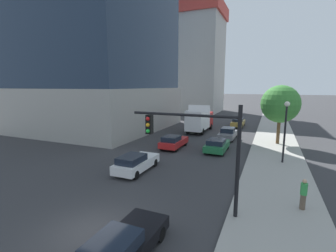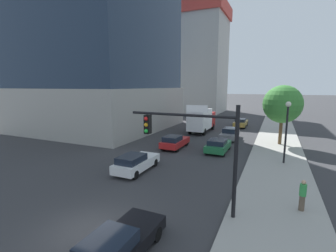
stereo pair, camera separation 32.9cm
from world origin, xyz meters
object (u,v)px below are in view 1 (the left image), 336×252
object	(u,v)px
car_red	(173,142)
car_white	(136,163)
car_black	(121,247)
car_gray	(228,134)
construction_building	(190,55)
box_truck	(199,119)
traffic_light_pole	(195,138)
street_lamp	(286,122)
pedestrian_green_shirt	(303,194)
street_tree	(280,104)
car_gold	(238,123)
car_green	(217,145)

from	to	relation	value
car_red	car_white	bearing A→B (deg)	-90.00
car_black	car_gray	bearing A→B (deg)	90.00
construction_building	box_truck	distance (m)	31.78
traffic_light_pole	car_white	world-z (taller)	traffic_light_pole
street_lamp	car_black	bearing A→B (deg)	-111.41
street_lamp	pedestrian_green_shirt	bearing A→B (deg)	-85.42
street_lamp	street_tree	size ratio (longest dim) A/B	0.79
car_gold	car_gray	distance (m)	10.01
street_lamp	car_gray	distance (m)	10.56
street_lamp	car_gray	xyz separation A→B (m)	(-6.02, 8.18, -2.93)
construction_building	traffic_light_pole	bearing A→B (deg)	-71.42
car_gold	street_lamp	bearing A→B (deg)	-71.69
box_truck	traffic_light_pole	bearing A→B (deg)	-74.71
car_black	car_red	world-z (taller)	car_red
box_truck	pedestrian_green_shirt	size ratio (longest dim) A/B	4.15
street_tree	car_black	distance (m)	23.67
car_green	construction_building	bearing A→B (deg)	112.32
box_truck	car_gold	bearing A→B (deg)	56.43
car_red	pedestrian_green_shirt	xyz separation A→B (m)	(11.28, -9.58, 0.27)
car_green	car_gray	xyz separation A→B (m)	(0.00, 6.51, 0.00)
traffic_light_pole	pedestrian_green_shirt	world-z (taller)	traffic_light_pole
car_gold	pedestrian_green_shirt	size ratio (longest dim) A/B	2.84
car_black	car_gold	bearing A→B (deg)	90.00
construction_building	street_lamp	distance (m)	45.21
street_tree	car_green	xyz separation A→B (m)	(-5.74, -5.60, -3.95)
car_green	car_red	xyz separation A→B (m)	(-4.59, -0.45, 0.04)
street_tree	pedestrian_green_shirt	world-z (taller)	street_tree
construction_building	car_gold	distance (m)	28.79
street_lamp	car_gold	bearing A→B (deg)	108.31
car_black	pedestrian_green_shirt	size ratio (longest dim) A/B	2.82
car_gold	pedestrian_green_shirt	xyz separation A→B (m)	(6.69, -26.55, 0.30)
construction_building	car_white	bearing A→B (deg)	-76.87
street_tree	car_red	distance (m)	12.60
street_tree	car_white	xyz separation A→B (m)	(-10.34, -13.89, -3.91)
car_green	pedestrian_green_shirt	bearing A→B (deg)	-56.31
traffic_light_pole	car_red	xyz separation A→B (m)	(-5.95, 11.73, -3.27)
car_green	car_gray	distance (m)	6.51
traffic_light_pole	car_green	bearing A→B (deg)	96.36
car_red	box_truck	size ratio (longest dim) A/B	0.61
traffic_light_pole	car_red	bearing A→B (deg)	116.90
street_lamp	car_gold	size ratio (longest dim) A/B	1.10
car_gold	car_red	distance (m)	17.58
street_tree	car_white	bearing A→B (deg)	-126.66
traffic_light_pole	pedestrian_green_shirt	bearing A→B (deg)	21.96
street_tree	car_gray	xyz separation A→B (m)	(-5.74, 0.91, -3.94)
street_lamp	pedestrian_green_shirt	world-z (taller)	street_lamp
traffic_light_pole	street_tree	size ratio (longest dim) A/B	0.88
car_white	construction_building	bearing A→B (deg)	103.13
car_green	car_black	bearing A→B (deg)	-90.00
car_gray	car_white	xyz separation A→B (m)	(-4.59, -14.80, 0.03)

